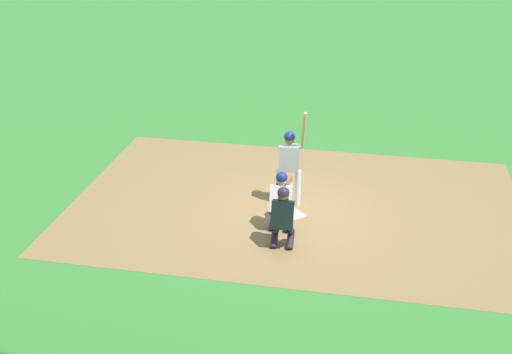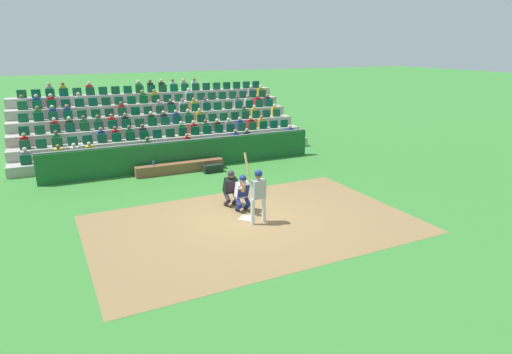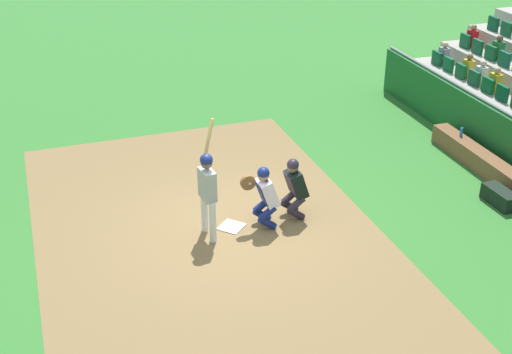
{
  "view_description": "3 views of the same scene",
  "coord_description": "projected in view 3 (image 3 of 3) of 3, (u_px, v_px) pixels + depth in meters",
  "views": [
    {
      "loc": [
        1.84,
        -11.92,
        6.62
      ],
      "look_at": [
        -0.58,
        -0.99,
        1.31
      ],
      "focal_mm": 44.38,
      "sensor_mm": 36.0,
      "label": 1
    },
    {
      "loc": [
        5.35,
        12.05,
        5.38
      ],
      "look_at": [
        -0.57,
        -0.51,
        1.19
      ],
      "focal_mm": 30.8,
      "sensor_mm": 36.0,
      "label": 2
    },
    {
      "loc": [
        -10.78,
        3.0,
        6.91
      ],
      "look_at": [
        -0.13,
        -0.47,
        1.1
      ],
      "focal_mm": 46.82,
      "sensor_mm": 36.0,
      "label": 3
    }
  ],
  "objects": [
    {
      "name": "home_plate_umpire",
      "position": [
        294.0,
        185.0,
        13.16
      ],
      "size": [
        0.48,
        0.48,
        1.31
      ],
      "color": "#29212E",
      "rests_on": "ground_plane"
    },
    {
      "name": "ground_plane",
      "position": [
        232.0,
        227.0,
        13.11
      ],
      "size": [
        160.0,
        160.0,
        0.0
      ],
      "primitive_type": "plane",
      "color": "#357930"
    },
    {
      "name": "infield_dirt_patch",
      "position": [
        207.0,
        231.0,
        12.97
      ],
      "size": [
        10.08,
        6.67,
        0.01
      ],
      "primitive_type": "cube",
      "rotation": [
        0.0,
        0.0,
        0.02
      ],
      "color": "olive",
      "rests_on": "ground_plane"
    },
    {
      "name": "home_plate_marker",
      "position": [
        231.0,
        227.0,
        13.1
      ],
      "size": [
        0.62,
        0.62,
        0.02
      ],
      "primitive_type": "cube",
      "rotation": [
        0.0,
        0.0,
        0.79
      ],
      "color": "white",
      "rests_on": "infield_dirt_patch"
    },
    {
      "name": "catcher_crouching",
      "position": [
        264.0,
        193.0,
        12.84
      ],
      "size": [
        0.46,
        0.72,
        1.3
      ],
      "color": "navy",
      "rests_on": "ground_plane"
    },
    {
      "name": "dugout_bench",
      "position": [
        486.0,
        165.0,
        15.08
      ],
      "size": [
        3.88,
        0.4,
        0.44
      ],
      "primitive_type": "cube",
      "color": "brown",
      "rests_on": "ground_plane"
    },
    {
      "name": "batter_at_plate",
      "position": [
        207.0,
        186.0,
        12.34
      ],
      "size": [
        0.67,
        0.41,
        2.28
      ],
      "color": "silver",
      "rests_on": "ground_plane"
    },
    {
      "name": "equipment_duffel_bag",
      "position": [
        500.0,
        197.0,
        13.85
      ],
      "size": [
        0.85,
        0.4,
        0.34
      ],
      "primitive_type": "cube",
      "rotation": [
        0.0,
        0.0,
        0.04
      ],
      "color": "black",
      "rests_on": "ground_plane"
    },
    {
      "name": "water_bottle_on_bench",
      "position": [
        461.0,
        132.0,
        15.91
      ],
      "size": [
        0.07,
        0.07,
        0.21
      ],
      "primitive_type": "cylinder",
      "color": "blue",
      "rests_on": "dugout_bench"
    }
  ]
}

